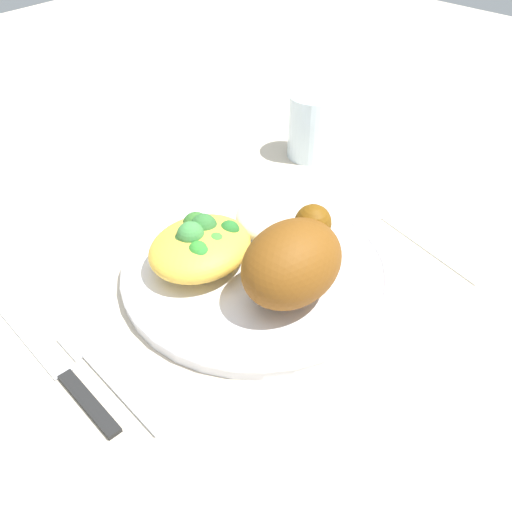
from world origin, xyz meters
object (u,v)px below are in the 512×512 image
Objects in this scene: water_glass at (311,126)px; napkin at (450,237)px; fork at (103,372)px; knife at (65,374)px; rice_pile at (277,218)px; plate at (256,269)px; mac_cheese_with_broccoli at (201,245)px; roasted_chicken at (293,261)px.

water_glass is 0.24m from napkin.
napkin is (0.37, -0.13, -0.00)m from fork.
fork is 0.39m from napkin.
fork is at bearing 161.10° from napkin.
fork is 0.75× the size of knife.
rice_pile is 0.19m from napkin.
plate is at bearing 148.17° from napkin.
fork is (-0.15, -0.03, -0.03)m from mac_cheese_with_broccoli.
fork is (-0.18, 0.01, -0.01)m from plate.
roasted_chicken is 1.35× the size of water_glass.
mac_cheese_with_broccoli is 1.27× the size of water_glass.
plate is 2.36× the size of roasted_chicken.
roasted_chicken reaches higher than plate.
mac_cheese_with_broccoli is 0.15m from fork.
plate reaches higher than fork.
napkin is at bearing -100.23° from water_glass.
mac_cheese_with_broccoli is (-0.03, 0.04, 0.03)m from plate.
water_glass is (0.18, 0.09, 0.01)m from rice_pile.
napkin is at bearing -44.59° from rice_pile.
rice_pile is at bearing -3.20° from knife.
roasted_chicken is (-0.01, -0.05, 0.05)m from plate.
rice_pile is at bearing 135.41° from napkin.
mac_cheese_with_broccoli reaches higher than napkin.
rice_pile is 0.24m from fork.
water_glass is (0.43, 0.08, 0.04)m from knife.
roasted_chicken is at bearing 161.99° from napkin.
plate is 3.04× the size of rice_pile.
knife is 2.23× the size of water_glass.
roasted_chicken is 1.06× the size of mac_cheese_with_broccoli.
plate is 1.99× the size of napkin.
water_glass is (0.24, 0.16, -0.01)m from roasted_chicken.
water_glass is at bearing 25.91° from plate.
rice_pile is at bearing 49.44° from roasted_chicken.
mac_cheese_with_broccoli is (-0.09, 0.03, 0.00)m from rice_pile.
fork is 0.03m from knife.
plate is at bearing -51.04° from mac_cheese_with_broccoli.
mac_cheese_with_broccoli is at bearing 12.66° from fork.
knife is at bearing 136.26° from fork.
fork is at bearing -166.05° from water_glass.
mac_cheese_with_broccoli reaches higher than fork.
plate is 1.90× the size of fork.
fork is at bearing 176.99° from plate.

